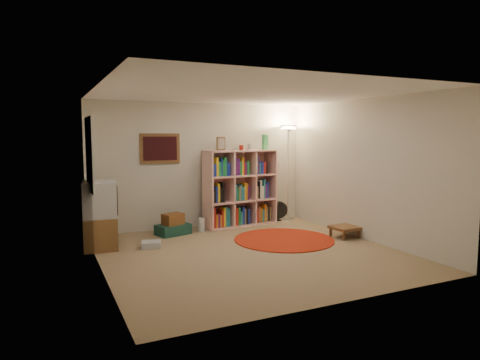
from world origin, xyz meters
The scene contains 11 objects.
room centered at (-0.05, 0.05, 1.26)m, with size 4.54×4.54×2.54m.
bookshelf centered at (0.71, 1.95, 0.75)m, with size 1.60×0.64×1.87m.
floor_lamp centered at (1.88, 1.97, 1.72)m, with size 0.46×0.46×2.07m.
floor_fan centered at (1.71, 2.05, 0.21)m, with size 0.37×0.25×0.42m.
tv_stand centered at (-2.10, 1.34, 0.53)m, with size 0.60×0.80×1.10m.
dvd_box centered at (-1.35, 0.98, 0.05)m, with size 0.37×0.33×0.10m.
suitcase centered at (-0.76, 1.74, 0.10)m, with size 0.68×0.54×0.19m.
wicker_basket centered at (-0.76, 1.72, 0.30)m, with size 0.43×0.37×0.21m.
paper_towel centered at (-0.20, 1.73, 0.13)m, with size 0.16×0.16×0.27m.
red_rug centered at (0.92, 0.50, 0.01)m, with size 1.78×1.78×0.02m.
side_table centered at (2.02, 0.20, 0.17)m, with size 0.47×0.47×0.20m.
Camera 1 is at (-2.94, -5.93, 1.86)m, focal length 32.00 mm.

